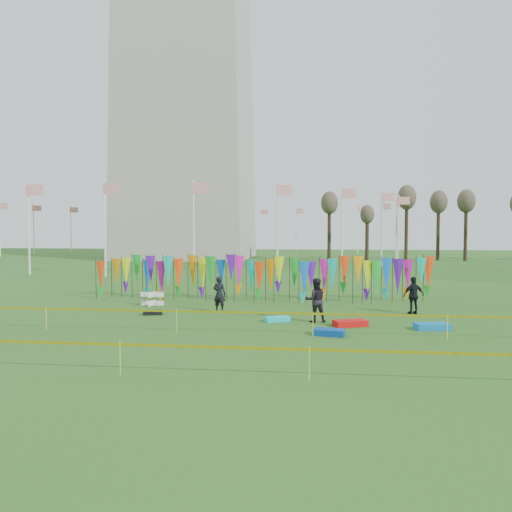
# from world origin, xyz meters

# --- Properties ---
(ground) EXTENTS (160.00, 160.00, 0.00)m
(ground) POSITION_xyz_m (0.00, 0.00, 0.00)
(ground) COLOR #224D15
(ground) RESTS_ON ground
(flagpole_ring) EXTENTS (57.40, 56.16, 8.00)m
(flagpole_ring) POSITION_xyz_m (-14.00, 48.00, 4.00)
(flagpole_ring) COLOR silver
(flagpole_ring) RESTS_ON ground
(banner_row) EXTENTS (18.64, 0.64, 2.35)m
(banner_row) POSITION_xyz_m (0.28, 7.55, 1.47)
(banner_row) COLOR black
(banner_row) RESTS_ON ground
(caution_tape_near) EXTENTS (26.00, 0.02, 0.90)m
(caution_tape_near) POSITION_xyz_m (-0.22, -1.36, 0.78)
(caution_tape_near) COLOR #E7E004
(caution_tape_near) RESTS_ON ground
(caution_tape_far) EXTENTS (26.00, 0.02, 0.90)m
(caution_tape_far) POSITION_xyz_m (-0.22, -6.84, 0.78)
(caution_tape_far) COLOR #E7E004
(caution_tape_far) RESTS_ON ground
(box_kite) EXTENTS (0.63, 0.63, 0.70)m
(box_kite) POSITION_xyz_m (-5.08, 5.10, 0.35)
(box_kite) COLOR #B50D18
(box_kite) RESTS_ON ground
(person_left) EXTENTS (0.71, 0.58, 1.70)m
(person_left) POSITION_xyz_m (-1.28, 3.49, 0.85)
(person_left) COLOR black
(person_left) RESTS_ON ground
(person_mid) EXTENTS (0.99, 0.71, 1.85)m
(person_mid) POSITION_xyz_m (3.20, 1.45, 0.92)
(person_mid) COLOR black
(person_mid) RESTS_ON ground
(person_right) EXTENTS (1.14, 0.86, 1.72)m
(person_right) POSITION_xyz_m (7.69, 3.95, 0.86)
(person_right) COLOR black
(person_right) RESTS_ON ground
(kite_bag_turquoise) EXTENTS (1.15, 0.86, 0.21)m
(kite_bag_turquoise) POSITION_xyz_m (1.60, 1.37, 0.10)
(kite_bag_turquoise) COLOR #0ECDD5
(kite_bag_turquoise) RESTS_ON ground
(kite_bag_blue) EXTENTS (1.20, 0.79, 0.23)m
(kite_bag_blue) POSITION_xyz_m (3.69, -1.19, 0.12)
(kite_bag_blue) COLOR #093F94
(kite_bag_blue) RESTS_ON ground
(kite_bag_red) EXTENTS (1.45, 1.04, 0.24)m
(kite_bag_red) POSITION_xyz_m (4.59, 0.70, 0.12)
(kite_bag_red) COLOR red
(kite_bag_red) RESTS_ON ground
(kite_bag_black) EXTENTS (0.94, 0.69, 0.20)m
(kite_bag_black) POSITION_xyz_m (-4.19, 2.47, 0.10)
(kite_bag_black) COLOR black
(kite_bag_black) RESTS_ON ground
(kite_bag_teal) EXTENTS (1.39, 0.87, 0.25)m
(kite_bag_teal) POSITION_xyz_m (7.69, 0.37, 0.12)
(kite_bag_teal) COLOR #0D6EBF
(kite_bag_teal) RESTS_ON ground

